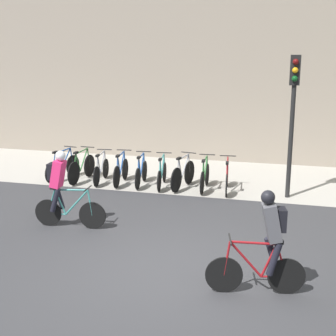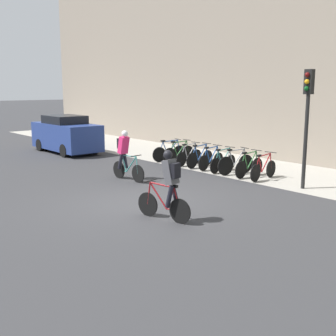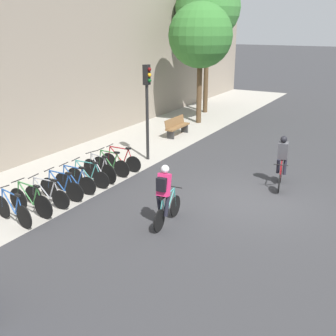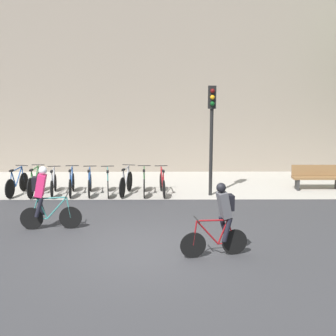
{
  "view_description": "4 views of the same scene",
  "coord_description": "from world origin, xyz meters",
  "px_view_note": "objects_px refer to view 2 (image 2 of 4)",
  "views": [
    {
      "loc": [
        1.98,
        -7.5,
        3.8
      ],
      "look_at": [
        -0.76,
        2.95,
        1.15
      ],
      "focal_mm": 50.0,
      "sensor_mm": 36.0,
      "label": 1
    },
    {
      "loc": [
        9.21,
        -6.87,
        3.2
      ],
      "look_at": [
        -0.31,
        1.34,
        0.8
      ],
      "focal_mm": 45.0,
      "sensor_mm": 36.0,
      "label": 2
    },
    {
      "loc": [
        -11.82,
        -3.65,
        5.24
      ],
      "look_at": [
        -0.38,
        2.78,
        0.73
      ],
      "focal_mm": 45.0,
      "sensor_mm": 36.0,
      "label": 3
    },
    {
      "loc": [
        0.44,
        -10.68,
        4.19
      ],
      "look_at": [
        0.54,
        2.39,
        1.52
      ],
      "focal_mm": 50.0,
      "sensor_mm": 36.0,
      "label": 4
    }
  ],
  "objects_px": {
    "parked_bike_1": "(179,153)",
    "parked_bike_8": "(263,169)",
    "parked_bike_3": "(200,158)",
    "parked_bike_5": "(223,162)",
    "parked_bike_0": "(169,152)",
    "parked_bike_2": "(189,156)",
    "parked_bike_7": "(249,166)",
    "parked_bike_6": "(236,163)",
    "parked_bike_4": "(211,160)",
    "parked_car": "(66,135)",
    "cyclist_pink": "(125,153)",
    "traffic_light_pole": "(307,107)",
    "cyclist_grey": "(169,183)"
  },
  "relations": [
    {
      "from": "parked_bike_1",
      "to": "parked_bike_8",
      "type": "distance_m",
      "value": 4.45
    },
    {
      "from": "parked_bike_3",
      "to": "parked_bike_5",
      "type": "bearing_deg",
      "value": -0.07
    },
    {
      "from": "parked_bike_0",
      "to": "parked_bike_5",
      "type": "distance_m",
      "value": 3.18
    },
    {
      "from": "parked_bike_2",
      "to": "parked_bike_5",
      "type": "distance_m",
      "value": 1.91
    },
    {
      "from": "parked_bike_1",
      "to": "parked_bike_7",
      "type": "bearing_deg",
      "value": -0.0
    },
    {
      "from": "parked_bike_1",
      "to": "parked_bike_2",
      "type": "bearing_deg",
      "value": -0.11
    },
    {
      "from": "parked_bike_6",
      "to": "parked_bike_8",
      "type": "xyz_separation_m",
      "value": [
        1.27,
        -0.0,
        -0.03
      ]
    },
    {
      "from": "parked_bike_6",
      "to": "parked_bike_5",
      "type": "bearing_deg",
      "value": -179.74
    },
    {
      "from": "parked_bike_2",
      "to": "parked_bike_4",
      "type": "bearing_deg",
      "value": 0.05
    },
    {
      "from": "parked_bike_7",
      "to": "parked_car",
      "type": "bearing_deg",
      "value": -167.25
    },
    {
      "from": "parked_bike_0",
      "to": "parked_bike_8",
      "type": "relative_size",
      "value": 1.01
    },
    {
      "from": "cyclist_pink",
      "to": "parked_bike_1",
      "type": "xyz_separation_m",
      "value": [
        -1.26,
        3.72,
        -0.53
      ]
    },
    {
      "from": "parked_bike_0",
      "to": "parked_bike_6",
      "type": "distance_m",
      "value": 3.81
    },
    {
      "from": "cyclist_pink",
      "to": "parked_bike_2",
      "type": "distance_m",
      "value": 3.81
    },
    {
      "from": "parked_bike_4",
      "to": "parked_car",
      "type": "height_order",
      "value": "parked_car"
    },
    {
      "from": "parked_bike_2",
      "to": "parked_car",
      "type": "xyz_separation_m",
      "value": [
        -6.63,
        -2.22,
        0.52
      ]
    },
    {
      "from": "parked_bike_6",
      "to": "parked_car",
      "type": "xyz_separation_m",
      "value": [
        -9.16,
        -2.22,
        0.48
      ]
    },
    {
      "from": "parked_bike_1",
      "to": "parked_bike_6",
      "type": "bearing_deg",
      "value": 0.02
    },
    {
      "from": "parked_bike_6",
      "to": "traffic_light_pole",
      "type": "bearing_deg",
      "value": -3.15
    },
    {
      "from": "parked_bike_0",
      "to": "parked_bike_2",
      "type": "distance_m",
      "value": 1.27
    },
    {
      "from": "parked_bike_1",
      "to": "parked_bike_6",
      "type": "relative_size",
      "value": 1.06
    },
    {
      "from": "cyclist_pink",
      "to": "parked_bike_6",
      "type": "bearing_deg",
      "value": 62.76
    },
    {
      "from": "parked_bike_3",
      "to": "parked_bike_4",
      "type": "distance_m",
      "value": 0.63
    },
    {
      "from": "parked_bike_2",
      "to": "parked_bike_8",
      "type": "height_order",
      "value": "parked_bike_8"
    },
    {
      "from": "parked_bike_3",
      "to": "traffic_light_pole",
      "type": "xyz_separation_m",
      "value": [
        4.85,
        -0.16,
        2.21
      ]
    },
    {
      "from": "parked_bike_5",
      "to": "parked_bike_6",
      "type": "relative_size",
      "value": 1.0
    },
    {
      "from": "parked_bike_7",
      "to": "cyclist_pink",
      "type": "bearing_deg",
      "value": -124.45
    },
    {
      "from": "parked_bike_5",
      "to": "parked_bike_7",
      "type": "relative_size",
      "value": 1.02
    },
    {
      "from": "parked_bike_1",
      "to": "parked_bike_4",
      "type": "xyz_separation_m",
      "value": [
        1.91,
        -0.0,
        -0.03
      ]
    },
    {
      "from": "parked_bike_3",
      "to": "parked_bike_8",
      "type": "xyz_separation_m",
      "value": [
        3.18,
        -0.0,
        -0.01
      ]
    },
    {
      "from": "parked_bike_4",
      "to": "parked_bike_6",
      "type": "relative_size",
      "value": 0.95
    },
    {
      "from": "parked_bike_0",
      "to": "traffic_light_pole",
      "type": "height_order",
      "value": "traffic_light_pole"
    },
    {
      "from": "cyclist_grey",
      "to": "parked_bike_1",
      "type": "distance_m",
      "value": 8.13
    },
    {
      "from": "cyclist_grey",
      "to": "parked_car",
      "type": "bearing_deg",
      "value": 163.88
    },
    {
      "from": "parked_bike_1",
      "to": "parked_bike_3",
      "type": "bearing_deg",
      "value": -0.01
    },
    {
      "from": "parked_bike_7",
      "to": "cyclist_grey",
      "type": "bearing_deg",
      "value": -70.23
    },
    {
      "from": "parked_bike_7",
      "to": "parked_bike_6",
      "type": "bearing_deg",
      "value": 179.91
    },
    {
      "from": "cyclist_pink",
      "to": "parked_car",
      "type": "xyz_separation_m",
      "value": [
        -7.25,
        1.5,
        -0.05
      ]
    },
    {
      "from": "parked_bike_0",
      "to": "parked_bike_3",
      "type": "xyz_separation_m",
      "value": [
        1.91,
        0.0,
        -0.01
      ]
    },
    {
      "from": "cyclist_grey",
      "to": "parked_bike_8",
      "type": "distance_m",
      "value": 5.83
    },
    {
      "from": "cyclist_pink",
      "to": "parked_bike_7",
      "type": "xyz_separation_m",
      "value": [
        2.55,
        3.72,
        -0.55
      ]
    },
    {
      "from": "parked_car",
      "to": "parked_bike_6",
      "type": "bearing_deg",
      "value": 13.61
    },
    {
      "from": "parked_bike_0",
      "to": "parked_bike_5",
      "type": "relative_size",
      "value": 1.03
    },
    {
      "from": "parked_car",
      "to": "parked_bike_2",
      "type": "bearing_deg",
      "value": 18.5
    },
    {
      "from": "parked_bike_2",
      "to": "cyclist_pink",
      "type": "bearing_deg",
      "value": -80.54
    },
    {
      "from": "parked_bike_7",
      "to": "traffic_light_pole",
      "type": "height_order",
      "value": "traffic_light_pole"
    },
    {
      "from": "parked_bike_3",
      "to": "parked_bike_8",
      "type": "height_order",
      "value": "parked_bike_3"
    },
    {
      "from": "cyclist_grey",
      "to": "parked_bike_8",
      "type": "relative_size",
      "value": 1.04
    },
    {
      "from": "parked_bike_5",
      "to": "parked_bike_8",
      "type": "relative_size",
      "value": 0.98
    },
    {
      "from": "parked_bike_8",
      "to": "traffic_light_pole",
      "type": "distance_m",
      "value": 2.78
    }
  ]
}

